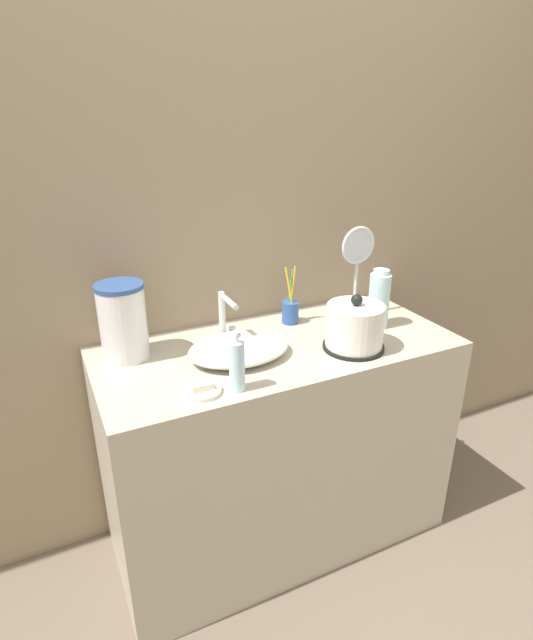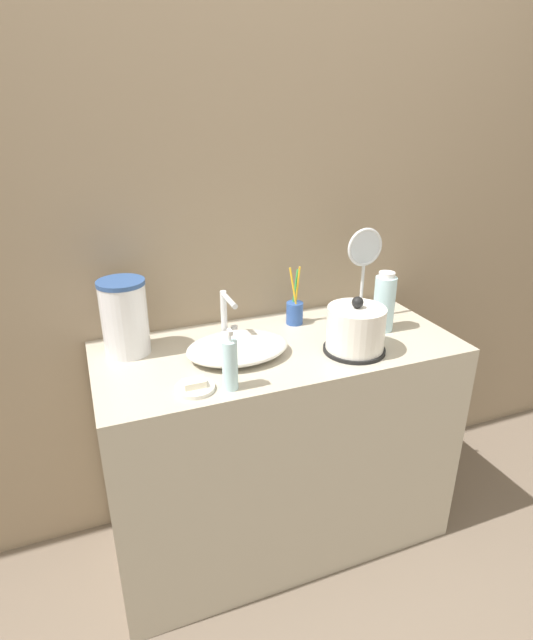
% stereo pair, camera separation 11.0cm
% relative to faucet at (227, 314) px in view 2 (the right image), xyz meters
% --- Properties ---
extents(ground_plane, '(12.00, 12.00, 0.00)m').
position_rel_faucet_xyz_m(ground_plane, '(0.15, -0.37, -0.90)').
color(ground_plane, '#6B5B4C').
extents(wall_back, '(6.00, 0.04, 2.60)m').
position_rel_faucet_xyz_m(wall_back, '(0.15, 0.18, 0.40)').
color(wall_back, gray).
rests_on(wall_back, ground_plane).
extents(vanity_counter, '(1.20, 0.54, 0.80)m').
position_rel_faucet_xyz_m(vanity_counter, '(0.15, -0.10, -0.50)').
color(vanity_counter, '#B7AD99').
rests_on(vanity_counter, ground_plane).
extents(sink_basin, '(0.33, 0.24, 0.06)m').
position_rel_faucet_xyz_m(sink_basin, '(-0.01, -0.12, -0.07)').
color(sink_basin, silver).
rests_on(sink_basin, vanity_counter).
extents(faucet, '(0.06, 0.14, 0.17)m').
position_rel_faucet_xyz_m(faucet, '(0.00, 0.00, 0.00)').
color(faucet, silver).
rests_on(faucet, vanity_counter).
extents(electric_kettle, '(0.20, 0.20, 0.19)m').
position_rel_faucet_xyz_m(electric_kettle, '(0.36, -0.23, -0.03)').
color(electric_kettle, black).
rests_on(electric_kettle, vanity_counter).
extents(toothbrush_cup, '(0.06, 0.06, 0.22)m').
position_rel_faucet_xyz_m(toothbrush_cup, '(0.27, 0.05, -0.05)').
color(toothbrush_cup, '#2D519E').
rests_on(toothbrush_cup, vanity_counter).
extents(lotion_bottle, '(0.04, 0.04, 0.18)m').
position_rel_faucet_xyz_m(lotion_bottle, '(-0.09, -0.31, -0.02)').
color(lotion_bottle, silver).
rests_on(lotion_bottle, vanity_counter).
extents(shampoo_bottle, '(0.07, 0.07, 0.21)m').
position_rel_faucet_xyz_m(shampoo_bottle, '(0.54, -0.12, 0.01)').
color(shampoo_bottle, silver).
rests_on(shampoo_bottle, vanity_counter).
extents(soap_dish, '(0.11, 0.11, 0.03)m').
position_rel_faucet_xyz_m(soap_dish, '(-0.18, -0.28, -0.09)').
color(soap_dish, silver).
rests_on(soap_dish, vanity_counter).
extents(vanity_mirror, '(0.14, 0.10, 0.34)m').
position_rel_faucet_xyz_m(vanity_mirror, '(0.52, -0.00, 0.11)').
color(vanity_mirror, silver).
rests_on(vanity_mirror, vanity_counter).
extents(water_pitcher, '(0.15, 0.15, 0.24)m').
position_rel_faucet_xyz_m(water_pitcher, '(-0.33, 0.03, 0.03)').
color(water_pitcher, silver).
rests_on(water_pitcher, vanity_counter).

